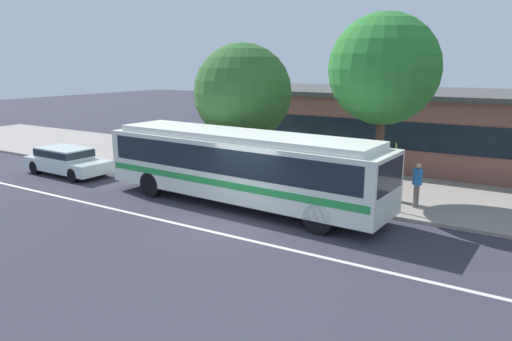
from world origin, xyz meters
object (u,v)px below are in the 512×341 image
Objects in this scene: pedestrian_waiting_near_sign at (417,182)px; bus_stop_sign at (395,168)px; pedestrian_walking_along_curb at (288,168)px; pedestrian_standing_by_tree at (206,156)px; street_tree_near_stop at (243,93)px; transit_bus at (241,163)px; street_tree_mid_block at (384,69)px; sedan_behind_bus at (66,160)px.

bus_stop_sign reaches higher than pedestrian_waiting_near_sign.
pedestrian_standing_by_tree reaches higher than pedestrian_walking_along_curb.
pedestrian_standing_by_tree is 3.29m from street_tree_near_stop.
transit_bus is 2.57m from pedestrian_walking_along_curb.
bus_stop_sign is 3.76m from street_tree_mid_block.
sedan_behind_bus is at bearing -165.41° from street_tree_mid_block.
transit_bus is 1.65× the size of street_tree_mid_block.
sedan_behind_bus is at bearing -178.60° from transit_bus.
pedestrian_waiting_near_sign is 9.37m from pedestrian_standing_by_tree.
sedan_behind_bus is 10.88m from pedestrian_walking_along_curb.
street_tree_near_stop is (1.34, 1.08, 2.81)m from pedestrian_standing_by_tree.
pedestrian_standing_by_tree is at bearing 177.73° from pedestrian_walking_along_curb.
pedestrian_standing_by_tree is 0.24× the size of street_tree_mid_block.
street_tree_near_stop is at bearing 122.30° from transit_bus.
street_tree_mid_block is at bearing 125.75° from bus_stop_sign.
pedestrian_walking_along_curb is 0.95× the size of pedestrian_standing_by_tree.
street_tree_mid_block is (6.41, -0.27, 1.07)m from street_tree_near_stop.
pedestrian_walking_along_curb is (10.55, 2.64, 0.32)m from sedan_behind_bus.
pedestrian_walking_along_curb is 0.23× the size of street_tree_mid_block.
sedan_behind_bus is 2.86× the size of pedestrian_walking_along_curb.
pedestrian_waiting_near_sign is at bearing 4.87° from pedestrian_walking_along_curb.
street_tree_near_stop is at bearing 157.63° from pedestrian_walking_along_curb.
pedestrian_walking_along_curb is 0.26× the size of street_tree_near_stop.
pedestrian_waiting_near_sign is 0.27× the size of street_tree_near_stop.
pedestrian_walking_along_curb is (0.73, 2.40, -0.56)m from transit_bus.
street_tree_mid_block reaches higher than pedestrian_standing_by_tree.
pedestrian_standing_by_tree reaches higher than pedestrian_waiting_near_sign.
bus_stop_sign is at bearing 8.36° from sedan_behind_bus.
sedan_behind_bus is at bearing -171.64° from bus_stop_sign.
sedan_behind_bus is at bearing -155.49° from pedestrian_standing_by_tree.
bus_stop_sign is (5.13, 1.96, 0.05)m from transit_bus.
pedestrian_standing_by_tree reaches higher than sedan_behind_bus.
pedestrian_waiting_near_sign is at bearing 55.77° from bus_stop_sign.
transit_bus is 7.20× the size of pedestrian_walking_along_curb.
pedestrian_standing_by_tree is at bearing 24.51° from sedan_behind_bus.
bus_stop_sign is (14.95, 2.20, 0.93)m from sedan_behind_bus.
bus_stop_sign is 0.40× the size of street_tree_near_stop.
pedestrian_walking_along_curb is 4.37m from pedestrian_standing_by_tree.
bus_stop_sign is at bearing -4.05° from pedestrian_standing_by_tree.
pedestrian_standing_by_tree is at bearing 175.95° from bus_stop_sign.
bus_stop_sign is 7.95m from street_tree_near_stop.
street_tree_near_stop is at bearing 167.15° from bus_stop_sign.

